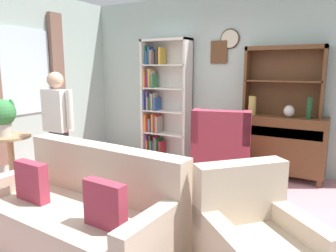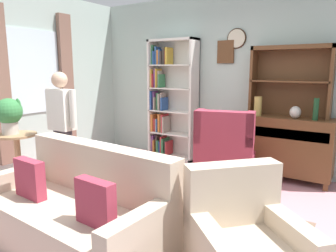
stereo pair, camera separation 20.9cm
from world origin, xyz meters
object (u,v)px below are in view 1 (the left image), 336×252
at_px(book_stack, 159,174).
at_px(plant_stand, 11,157).
at_px(bottle_wine, 309,108).
at_px(coffee_table, 161,182).
at_px(sideboard_hutch, 284,71).
at_px(potted_plant_large, 2,114).
at_px(person_reading, 58,124).
at_px(bookshelf, 162,101).
at_px(vase_tall, 252,105).
at_px(wingback_chair, 222,155).
at_px(couch_floral, 83,216).
at_px(sideboard, 278,143).
at_px(armchair_floral, 256,249).
at_px(vase_round, 289,111).

bearing_deg(book_stack, plant_stand, -170.18).
bearing_deg(bottle_wine, coffee_table, -125.68).
bearing_deg(sideboard_hutch, potted_plant_large, -140.35).
xyz_separation_m(bottle_wine, person_reading, (-2.72, -1.94, -0.16)).
distance_m(bookshelf, sideboard_hutch, 2.12).
distance_m(vase_tall, potted_plant_large, 3.43).
distance_m(sideboard_hutch, wingback_chair, 1.53).
relative_size(person_reading, coffee_table, 1.95).
bearing_deg(sideboard_hutch, coffee_table, -114.27).
relative_size(couch_floral, plant_stand, 2.48).
relative_size(sideboard, person_reading, 0.83).
bearing_deg(plant_stand, person_reading, 25.56).
height_order(couch_floral, armchair_floral, couch_floral).
bearing_deg(book_stack, vase_round, 61.93).
bearing_deg(bottle_wine, plant_stand, -146.14).
bearing_deg(plant_stand, vase_tall, 41.39).
bearing_deg(wingback_chair, bookshelf, 153.59).
bearing_deg(vase_round, bookshelf, 176.08).
xyz_separation_m(sideboard_hutch, book_stack, (-0.88, -2.07, -1.09)).
height_order(bookshelf, person_reading, bookshelf).
distance_m(vase_tall, coffee_table, 2.00).
relative_size(vase_tall, person_reading, 0.18).
bearing_deg(potted_plant_large, sideboard, 38.38).
bearing_deg(wingback_chair, potted_plant_large, -143.07).
relative_size(bookshelf, book_stack, 9.76).
bearing_deg(bottle_wine, person_reading, -144.51).
relative_size(sideboard_hutch, coffee_table, 1.38).
xyz_separation_m(bookshelf, bottle_wine, (2.44, -0.17, 0.05)).
relative_size(potted_plant_large, person_reading, 0.31).
xyz_separation_m(vase_round, bottle_wine, (0.26, -0.02, 0.06)).
distance_m(sideboard_hutch, book_stack, 2.50).
distance_m(potted_plant_large, book_stack, 2.20).
distance_m(wingback_chair, coffee_table, 1.30).
height_order(bookshelf, vase_tall, bookshelf).
height_order(sideboard_hutch, vase_tall, sideboard_hutch).
bearing_deg(armchair_floral, sideboard, 97.57).
height_order(bookshelf, potted_plant_large, bookshelf).
bearing_deg(vase_tall, armchair_floral, -73.65).
bearing_deg(coffee_table, sideboard, 64.49).
height_order(couch_floral, plant_stand, couch_floral).
bearing_deg(vase_tall, sideboard_hutch, 25.89).
relative_size(vase_round, plant_stand, 0.23).
distance_m(vase_round, plant_stand, 3.83).
bearing_deg(vase_tall, wingback_chair, -116.39).
bearing_deg(person_reading, book_stack, 2.76).
xyz_separation_m(wingback_chair, potted_plant_large, (-2.31, -1.74, 0.64)).
height_order(bookshelf, bottle_wine, bookshelf).
xyz_separation_m(plant_stand, person_reading, (0.59, 0.28, 0.45)).
bearing_deg(book_stack, sideboard, 65.84).
bearing_deg(sideboard_hutch, couch_floral, -110.54).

